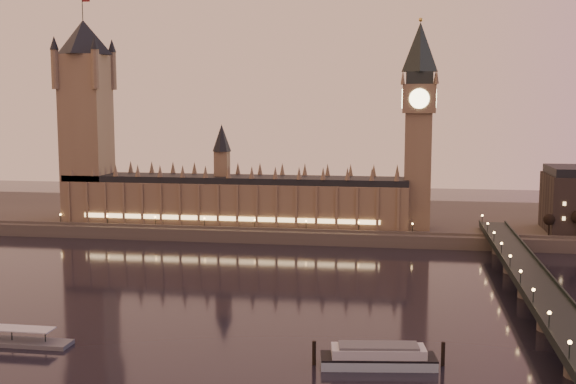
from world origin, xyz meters
name	(u,v)px	position (x,y,z in m)	size (l,w,h in m)	color
ground	(265,301)	(0.00, 0.00, 0.00)	(700.00, 700.00, 0.00)	black
far_embankment	(372,220)	(30.00, 165.00, 3.00)	(560.00, 130.00, 6.00)	#423D35
palace_of_westminster	(233,194)	(-40.12, 120.99, 21.71)	(180.00, 26.62, 52.00)	brown
victoria_tower	(86,109)	(-120.00, 121.00, 65.79)	(31.68, 31.68, 118.00)	brown
big_ben	(419,113)	(53.99, 120.99, 63.95)	(17.68, 17.68, 104.00)	brown
westminster_bridge	(537,296)	(91.61, 0.00, 5.52)	(13.20, 260.00, 15.30)	black
bare_tree_0	(548,218)	(114.98, 109.00, 14.89)	(5.86, 5.86, 11.92)	black
moored_barge	(378,357)	(41.50, -57.83, 2.71)	(34.72, 12.55, 6.42)	#97B3C1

